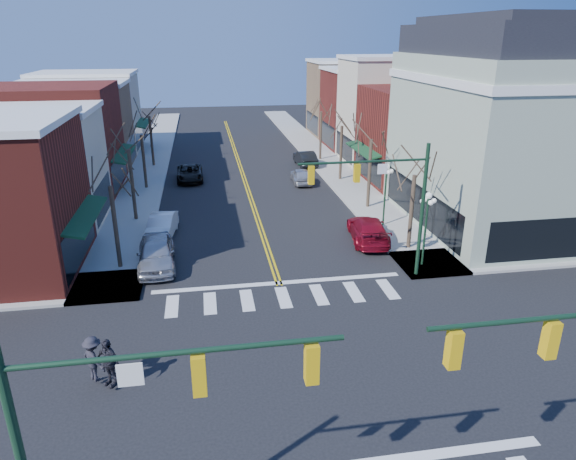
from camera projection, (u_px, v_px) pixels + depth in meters
name	position (u px, v px, depth m)	size (l,w,h in m)	color
ground	(309.00, 374.00, 19.61)	(160.00, 160.00, 0.00)	black
sidewalk_left	(133.00, 215.00, 36.68)	(3.50, 70.00, 0.15)	#9E9B93
sidewalk_right	(368.00, 203.00, 39.37)	(3.50, 70.00, 0.15)	#9E9B93
bldg_left_stucco_a	(21.00, 171.00, 33.88)	(10.00, 7.00, 7.50)	beige
bldg_left_brick_b	(51.00, 140.00, 41.08)	(10.00, 9.00, 8.50)	maroon
bldg_left_tan	(74.00, 128.00, 48.81)	(10.00, 7.50, 7.80)	#937351
bldg_left_stucco_b	(90.00, 114.00, 55.88)	(10.00, 8.00, 8.20)	beige
bldg_right_brick_a	(425.00, 136.00, 44.32)	(10.00, 8.50, 8.00)	maroon
bldg_right_stucco	(394.00, 112.00, 51.11)	(10.00, 7.00, 10.00)	beige
bldg_right_brick_b	(370.00, 109.00, 58.29)	(10.00, 8.00, 8.50)	maroon
bldg_right_tan	(351.00, 99.00, 65.57)	(10.00, 8.00, 9.00)	#937351
victorian_corner	(515.00, 126.00, 33.15)	(12.25, 14.25, 13.30)	#99A892
traffic_mast_near_left	(116.00, 431.00, 10.27)	(6.60, 0.28, 7.20)	#14331E
traffic_mast_far_right	(389.00, 194.00, 25.62)	(6.60, 0.28, 7.20)	#14331E
lamppost_corner	(427.00, 217.00, 27.66)	(0.36, 0.36, 4.33)	#14331E
lamppost_midblock	(386.00, 184.00, 33.65)	(0.36, 0.36, 4.33)	#14331E
tree_left_a	(116.00, 228.00, 27.62)	(0.24, 0.24, 4.76)	#382B21
tree_left_b	(133.00, 186.00, 34.95)	(0.24, 0.24, 5.04)	#382B21
tree_left_c	(144.00, 162.00, 42.41)	(0.24, 0.24, 4.55)	#382B21
tree_left_d	(152.00, 142.00, 49.72)	(0.24, 0.24, 4.90)	#382B21
tree_right_a	(411.00, 213.00, 30.23)	(0.24, 0.24, 4.62)	#382B21
tree_right_b	(369.00, 175.00, 37.50)	(0.24, 0.24, 5.18)	#382B21
tree_right_c	(341.00, 154.00, 44.94)	(0.24, 0.24, 4.83)	#382B21
tree_right_d	(321.00, 136.00, 52.29)	(0.24, 0.24, 4.97)	#382B21
car_left_near	(156.00, 253.00, 28.38)	(1.99, 4.95, 1.69)	#AFAFB3
car_left_mid	(162.00, 226.00, 32.75)	(1.50, 4.31, 1.42)	white
car_left_far	(190.00, 173.00, 45.51)	(2.23, 4.83, 1.34)	black
car_right_near	(368.00, 229.00, 32.07)	(2.13, 5.23, 1.52)	maroon
car_right_mid	(301.00, 176.00, 44.69)	(1.59, 3.94, 1.34)	#BBBCC0
car_right_far	(305.00, 158.00, 50.65)	(1.58, 4.53, 1.49)	black
pedestrian_dark_a	(109.00, 362.00, 18.45)	(1.12, 0.47, 1.91)	black
pedestrian_dark_b	(94.00, 359.00, 18.75)	(1.16, 0.67, 1.80)	#222029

